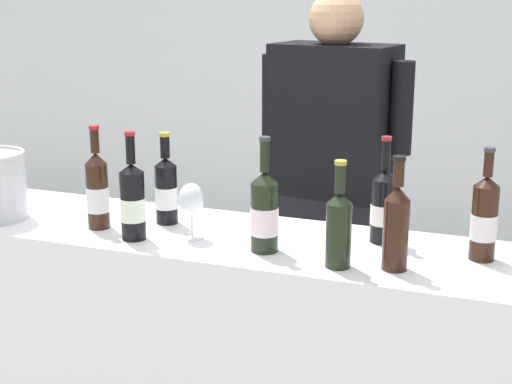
{
  "coord_description": "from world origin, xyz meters",
  "views": [
    {
      "loc": [
        0.97,
        -2.09,
        1.69
      ],
      "look_at": [
        0.17,
        0.0,
        1.09
      ],
      "focal_mm": 53.51,
      "sensor_mm": 36.0,
      "label": 1
    }
  ],
  "objects": [
    {
      "name": "wine_glass",
      "position": [
        -0.01,
        -0.06,
        1.05
      ],
      "size": [
        0.08,
        0.08,
        0.18
      ],
      "color": "silver",
      "rests_on": "counter"
    },
    {
      "name": "wine_bottle_3",
      "position": [
        0.84,
        0.06,
        1.06
      ],
      "size": [
        0.07,
        0.07,
        0.33
      ],
      "color": "black",
      "rests_on": "counter"
    },
    {
      "name": "wine_bottle_2",
      "position": [
        -0.34,
        -0.07,
        1.06
      ],
      "size": [
        0.07,
        0.07,
        0.33
      ],
      "color": "black",
      "rests_on": "counter"
    },
    {
      "name": "wine_bottle_6",
      "position": [
        0.54,
        0.11,
        1.05
      ],
      "size": [
        0.08,
        0.08,
        0.33
      ],
      "color": "black",
      "rests_on": "counter"
    },
    {
      "name": "wine_bottle_4",
      "position": [
        -0.16,
        0.05,
        1.05
      ],
      "size": [
        0.07,
        0.07,
        0.3
      ],
      "color": "black",
      "rests_on": "counter"
    },
    {
      "name": "wine_bottle_0",
      "position": [
        0.47,
        -0.15,
        1.05
      ],
      "size": [
        0.07,
        0.07,
        0.3
      ],
      "color": "black",
      "rests_on": "counter"
    },
    {
      "name": "person_server",
      "position": [
        0.25,
        0.61,
        0.82
      ],
      "size": [
        0.59,
        0.31,
        1.68
      ],
      "color": "black",
      "rests_on": "ground_plane"
    },
    {
      "name": "wine_bottle_7",
      "position": [
        0.24,
        -0.09,
        1.06
      ],
      "size": [
        0.08,
        0.08,
        0.34
      ],
      "color": "black",
      "rests_on": "counter"
    },
    {
      "name": "counter",
      "position": [
        0.0,
        0.0,
        0.47
      ],
      "size": [
        2.15,
        0.5,
        0.94
      ],
      "primitive_type": "cube",
      "color": "white",
      "rests_on": "ground_plane"
    },
    {
      "name": "wine_bottle_5",
      "position": [
        -0.18,
        -0.13,
        1.06
      ],
      "size": [
        0.08,
        0.08,
        0.34
      ],
      "color": "black",
      "rests_on": "counter"
    },
    {
      "name": "wall_back",
      "position": [
        0.0,
        2.6,
        1.4
      ],
      "size": [
        8.0,
        0.1,
        2.8
      ],
      "primitive_type": "cube",
      "color": "silver",
      "rests_on": "ground_plane"
    },
    {
      "name": "wine_bottle_1",
      "position": [
        0.62,
        -0.11,
        1.06
      ],
      "size": [
        0.07,
        0.07,
        0.32
      ],
      "color": "black",
      "rests_on": "counter"
    }
  ]
}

